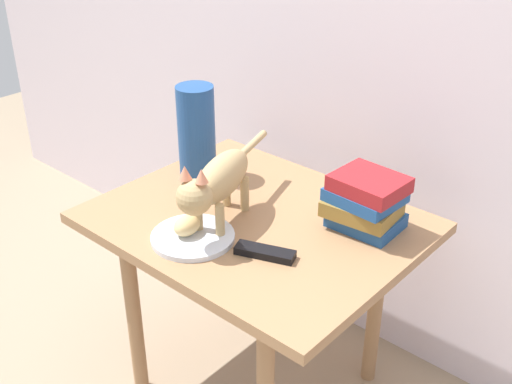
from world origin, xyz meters
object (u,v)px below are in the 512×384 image
at_px(book_stack, 366,202).
at_px(tv_remote, 265,252).
at_px(bread_roll, 187,225).
at_px(green_vase, 196,131).
at_px(side_table, 256,242).
at_px(cat, 217,181).
at_px(plate, 193,237).

distance_m(book_stack, tv_remote, 0.30).
distance_m(bread_roll, green_vase, 0.38).
bearing_deg(green_vase, side_table, -15.04).
distance_m(bread_roll, cat, 0.14).
bearing_deg(book_stack, side_table, -148.41).
bearing_deg(tv_remote, plate, 178.16).
bearing_deg(book_stack, tv_remote, -111.67).
bearing_deg(bread_roll, tv_remote, 19.18).
bearing_deg(book_stack, plate, -131.18).
height_order(bread_roll, green_vase, green_vase).
bearing_deg(plate, green_vase, 133.75).
relative_size(side_table, plate, 3.92).
relative_size(bread_roll, green_vase, 0.29).
xyz_separation_m(plate, bread_roll, (-0.01, -0.01, 0.03)).
xyz_separation_m(green_vase, tv_remote, (0.45, -0.21, -0.13)).
height_order(side_table, bread_roll, bread_roll).
bearing_deg(bread_roll, side_table, 71.32).
distance_m(side_table, cat, 0.24).
bearing_deg(cat, green_vase, 145.60).
bearing_deg(bread_roll, plate, 19.15).
distance_m(cat, green_vase, 0.32).
bearing_deg(green_vase, plate, -46.25).
relative_size(plate, book_stack, 1.09).
distance_m(side_table, book_stack, 0.33).
height_order(cat, book_stack, cat).
distance_m(bread_roll, book_stack, 0.46).
bearing_deg(side_table, bread_roll, -108.68).
distance_m(side_table, green_vase, 0.39).
bearing_deg(tv_remote, side_table, 117.20).
height_order(book_stack, green_vase, green_vase).
bearing_deg(green_vase, book_stack, 6.95).
bearing_deg(tv_remote, cat, 150.73).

